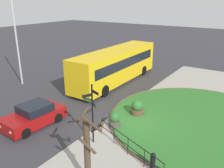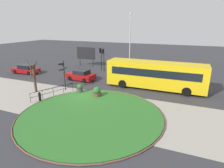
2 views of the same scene
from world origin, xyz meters
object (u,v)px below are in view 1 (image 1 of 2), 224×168
bollard_foreground (153,161)px  lamppost_tall (16,33)px  bus_yellow (116,65)px  car_near_lane (34,116)px  planter_near_signpost (137,108)px  planter_kerbside (114,121)px  street_tree_bare (88,148)px  signpost_directional (92,110)px

bollard_foreground → lamppost_tall: size_ratio=0.11×
bus_yellow → lamppost_tall: bearing=127.3°
car_near_lane → planter_near_signpost: car_near_lane is taller
bus_yellow → planter_kerbside: 9.04m
bus_yellow → street_tree_bare: bearing=-152.4°
signpost_directional → lamppost_tall: lamppost_tall is taller
car_near_lane → lamppost_tall: bearing=-117.7°
planter_kerbside → street_tree_bare: street_tree_bare is taller
planter_kerbside → lamppost_tall: bearing=80.2°
street_tree_bare → signpost_directional: bearing=35.0°
lamppost_tall → car_near_lane: bearing=-121.9°
bollard_foreground → planter_kerbside: (2.39, 3.71, -0.02)m
signpost_directional → car_near_lane: bearing=96.3°
planter_near_signpost → street_tree_bare: street_tree_bare is taller
lamppost_tall → planter_near_signpost: bearing=-88.5°
signpost_directional → planter_kerbside: signpost_directional is taller
signpost_directional → car_near_lane: (-0.48, 4.39, -1.41)m
bus_yellow → lamppost_tall: (-5.52, 7.21, 3.13)m
car_near_lane → planter_kerbside: size_ratio=3.94×
street_tree_bare → bollard_foreground: bearing=-39.0°
bollard_foreground → planter_kerbside: planter_kerbside is taller
car_near_lane → lamppost_tall: (4.65, 7.46, 4.19)m
lamppost_tall → street_tree_bare: lamppost_tall is taller
planter_kerbside → signpost_directional: bearing=176.9°
planter_kerbside → bollard_foreground: bearing=-122.8°
bollard_foreground → planter_kerbside: 4.42m
bollard_foreground → bus_yellow: bus_yellow is taller
signpost_directional → lamppost_tall: 12.87m
lamppost_tall → planter_kerbside: bearing=-99.8°
signpost_directional → bus_yellow: 10.75m
bollard_foreground → street_tree_bare: street_tree_bare is taller
bollard_foreground → lamppost_tall: (4.45, 15.68, 4.37)m
signpost_directional → planter_kerbside: bearing=-3.1°
lamppost_tall → street_tree_bare: bearing=-116.5°
planter_kerbside → street_tree_bare: size_ratio=0.27×
signpost_directional → street_tree_bare: 3.29m
signpost_directional → planter_near_signpost: bearing=-5.9°
signpost_directional → lamppost_tall: bearing=70.6°
car_near_lane → planter_kerbside: 5.20m
bollard_foreground → bus_yellow: bearing=40.3°
bus_yellow → planter_near_signpost: bus_yellow is taller
car_near_lane → planter_near_signpost: size_ratio=3.70×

